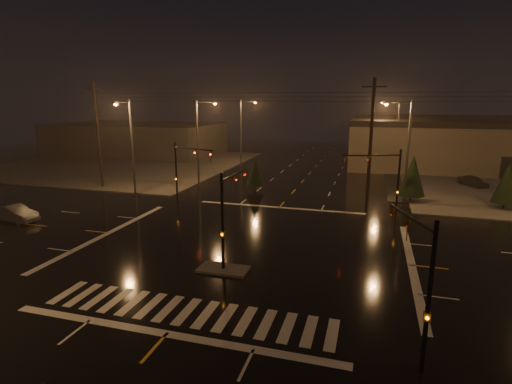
# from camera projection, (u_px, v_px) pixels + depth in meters

# --- Properties ---
(ground) EXTENTS (140.00, 140.00, 0.00)m
(ground) POSITION_uv_depth(u_px,v_px,m) (244.00, 247.00, 27.85)
(ground) COLOR black
(ground) RESTS_ON ground
(sidewalk_nw) EXTENTS (36.00, 36.00, 0.12)m
(sidewalk_nw) POSITION_uv_depth(u_px,v_px,m) (124.00, 163.00, 64.07)
(sidewalk_nw) COLOR #43403B
(sidewalk_nw) RESTS_ON ground
(median_island) EXTENTS (3.00, 1.60, 0.15)m
(median_island) POSITION_uv_depth(u_px,v_px,m) (223.00, 269.00, 24.09)
(median_island) COLOR #43403B
(median_island) RESTS_ON ground
(crosswalk) EXTENTS (15.00, 2.60, 0.01)m
(crosswalk) POSITION_uv_depth(u_px,v_px,m) (187.00, 311.00, 19.43)
(crosswalk) COLOR beige
(crosswalk) RESTS_ON ground
(stop_bar_near) EXTENTS (16.00, 0.50, 0.01)m
(stop_bar_near) POSITION_uv_depth(u_px,v_px,m) (167.00, 334.00, 17.56)
(stop_bar_near) COLOR beige
(stop_bar_near) RESTS_ON ground
(stop_bar_far) EXTENTS (16.00, 0.50, 0.01)m
(stop_bar_far) POSITION_uv_depth(u_px,v_px,m) (279.00, 207.00, 38.13)
(stop_bar_far) COLOR beige
(stop_bar_far) RESTS_ON ground
(commercial_block) EXTENTS (30.00, 18.00, 5.60)m
(commercial_block) POSITION_uv_depth(u_px,v_px,m) (137.00, 138.00, 76.04)
(commercial_block) COLOR #3E3936
(commercial_block) RESTS_ON ground
(signal_mast_median) EXTENTS (0.25, 4.59, 6.00)m
(signal_mast_median) POSITION_uv_depth(u_px,v_px,m) (228.00, 207.00, 24.12)
(signal_mast_median) COLOR black
(signal_mast_median) RESTS_ON ground
(signal_mast_ne) EXTENTS (4.84, 1.86, 6.00)m
(signal_mast_ne) POSITION_uv_depth(u_px,v_px,m) (387.00, 175.00, 33.87)
(signal_mast_ne) COLOR black
(signal_mast_ne) RESTS_ON ground
(signal_mast_nw) EXTENTS (4.84, 1.86, 6.00)m
(signal_mast_nw) POSITION_uv_depth(u_px,v_px,m) (183.00, 165.00, 39.06)
(signal_mast_nw) COLOR black
(signal_mast_nw) RESTS_ON ground
(signal_mast_se) EXTENTS (1.55, 3.87, 6.00)m
(signal_mast_se) POSITION_uv_depth(u_px,v_px,m) (420.00, 272.00, 15.10)
(signal_mast_se) COLOR black
(signal_mast_se) RESTS_ON ground
(streetlight_1) EXTENTS (2.77, 0.32, 10.00)m
(streetlight_1) POSITION_uv_depth(u_px,v_px,m) (200.00, 137.00, 46.41)
(streetlight_1) COLOR #38383A
(streetlight_1) RESTS_ON ground
(streetlight_2) EXTENTS (2.77, 0.32, 10.00)m
(streetlight_2) POSITION_uv_depth(u_px,v_px,m) (243.00, 128.00, 61.37)
(streetlight_2) COLOR #38383A
(streetlight_2) RESTS_ON ground
(streetlight_3) EXTENTS (2.77, 0.32, 10.00)m
(streetlight_3) POSITION_uv_depth(u_px,v_px,m) (405.00, 145.00, 38.43)
(streetlight_3) COLOR #38383A
(streetlight_3) RESTS_ON ground
(streetlight_4) EXTENTS (2.77, 0.32, 10.00)m
(streetlight_4) POSITION_uv_depth(u_px,v_px,m) (395.00, 130.00, 57.13)
(streetlight_4) COLOR #38383A
(streetlight_4) RESTS_ON ground
(streetlight_5) EXTENTS (0.32, 2.77, 10.00)m
(streetlight_5) POSITION_uv_depth(u_px,v_px,m) (130.00, 142.00, 41.36)
(streetlight_5) COLOR #38383A
(streetlight_5) RESTS_ON ground
(utility_pole_0) EXTENTS (2.20, 0.32, 12.00)m
(utility_pole_0) POSITION_uv_depth(u_px,v_px,m) (98.00, 135.00, 45.55)
(utility_pole_0) COLOR black
(utility_pole_0) RESTS_ON ground
(utility_pole_1) EXTENTS (2.20, 0.32, 12.00)m
(utility_pole_1) POSITION_uv_depth(u_px,v_px,m) (371.00, 143.00, 37.36)
(utility_pole_1) COLOR black
(utility_pole_1) RESTS_ON ground
(conifer_0) EXTENTS (2.60, 2.60, 4.76)m
(conifer_0) POSITION_uv_depth(u_px,v_px,m) (412.00, 175.00, 39.58)
(conifer_0) COLOR black
(conifer_0) RESTS_ON ground
(conifer_1) EXTENTS (2.32, 2.32, 4.33)m
(conifer_1) POSITION_uv_depth(u_px,v_px,m) (507.00, 183.00, 36.83)
(conifer_1) COLOR black
(conifer_1) RESTS_ON ground
(conifer_3) EXTENTS (1.95, 1.95, 3.75)m
(conifer_3) POSITION_uv_depth(u_px,v_px,m) (255.00, 171.00, 44.66)
(conifer_3) COLOR black
(conifer_3) RESTS_ON ground
(car_parked) EXTENTS (3.29, 4.14, 1.32)m
(car_parked) POSITION_uv_depth(u_px,v_px,m) (473.00, 181.00, 47.06)
(car_parked) COLOR black
(car_parked) RESTS_ON ground
(car_crossing) EXTENTS (4.37, 1.94, 1.40)m
(car_crossing) POSITION_uv_depth(u_px,v_px,m) (15.00, 213.00, 33.68)
(car_crossing) COLOR #53575A
(car_crossing) RESTS_ON ground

